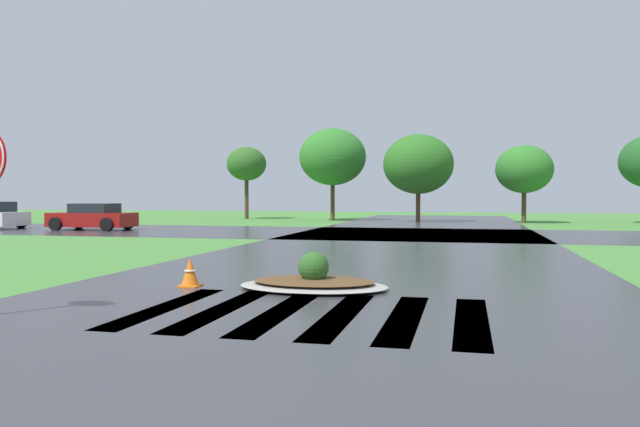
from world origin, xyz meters
The scene contains 7 objects.
asphalt_roadway centered at (0.00, 10.00, 0.00)m, with size 10.53×80.00×0.01m, color #35353A.
asphalt_cross_road centered at (0.00, 24.66, 0.00)m, with size 90.00×9.48×0.01m, color #35353A.
crosswalk_stripes centered at (0.00, 5.93, 0.00)m, with size 4.95×3.53×0.01m.
median_island centered at (-0.51, 8.17, 0.14)m, with size 2.71×1.80×0.68m.
car_silver_hatch centered at (-15.55, 24.18, 0.62)m, with size 4.04×2.05×1.30m.
traffic_cone centered at (-2.81, 7.95, 0.26)m, with size 0.36×0.36×0.54m.
background_treeline centered at (1.64, 37.45, 3.73)m, with size 35.33×6.22×6.14m.
Camera 1 is at (2.17, -2.65, 1.70)m, focal length 34.87 mm.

